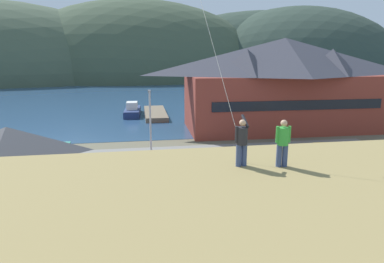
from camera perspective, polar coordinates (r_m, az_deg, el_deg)
The scene contains 19 objects.
ground_plane at distance 21.13m, azimuth 3.28°, elevation -13.81°, with size 600.00×600.00×0.00m, color #66604C.
parking_lot_pad at distance 25.57m, azimuth 0.88°, elevation -8.66°, with size 40.00×20.00×0.10m, color gray.
bay_water at distance 79.04m, azimuth -6.04°, elevation 6.33°, with size 360.00×84.00×0.03m, color navy.
far_hill_east_peak at distance 130.25m, azimuth -9.10°, elevation 8.99°, with size 100.20×62.35×56.27m, color #3D4C38.
far_hill_center_saddle at distance 146.26m, azimuth 12.63°, elevation 9.31°, with size 112.44×55.79×51.71m, color #2D3D33.
far_hill_far_shoulder at distance 143.35m, azimuth 17.50°, elevation 8.94°, with size 85.34×63.32×53.40m, color #2D3D33.
harbor_lodge at distance 43.73m, azimuth 15.25°, elevation 8.16°, with size 25.23×11.11×11.29m.
storage_shed_near_lot at distance 25.38m, azimuth -28.47°, elevation -4.51°, with size 7.95×6.31×4.91m.
wharf_dock at distance 52.25m, azimuth -6.25°, elevation 3.07°, with size 3.20×11.24×0.70m.
moored_boat_wharfside at distance 53.00m, azimuth -10.09°, elevation 3.50°, with size 2.61×7.26×2.16m.
parked_car_corner_spot at distance 31.14m, azimuth 21.92°, elevation -3.61°, with size 4.26×2.17×1.82m.
parked_car_back_row_right at distance 26.19m, azimuth -12.35°, elevation -6.06°, with size 4.32×2.29×1.82m.
parked_car_mid_row_center at distance 26.13m, azimuth 5.47°, elevation -5.85°, with size 4.25×2.16×1.82m.
parked_car_front_row_silver at distance 20.79m, azimuth -7.73°, elevation -11.13°, with size 4.33×2.33×1.82m.
parked_car_front_row_red at distance 24.48m, azimuth 28.52°, elevation -8.85°, with size 4.27×2.18×1.82m.
parked_car_mid_row_near at distance 23.21m, azimuth 14.50°, elevation -8.77°, with size 4.35×2.35×1.82m.
parking_light_pole at distance 29.50m, azimuth -7.10°, elevation 1.84°, with size 0.24×0.78×6.33m.
person_kite_flyer at distance 12.29m, azimuth 8.46°, elevation -1.59°, with size 0.52×0.68×1.86m.
person_companion at distance 12.54m, azimuth 15.17°, elevation -1.69°, with size 0.55×0.40×1.74m.
Camera 1 is at (-4.11, -18.34, 9.66)m, focal length 31.39 mm.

